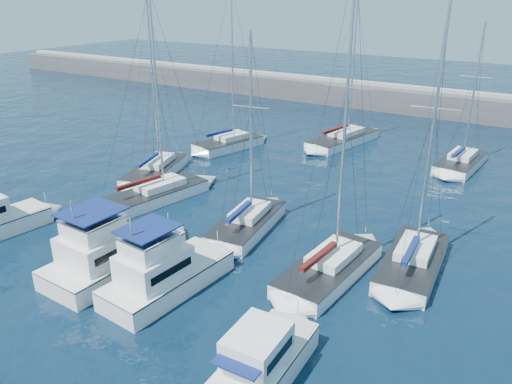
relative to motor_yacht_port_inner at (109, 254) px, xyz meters
The scene contains 13 objects.
ground 2.14m from the motor_yacht_port_inner, 12.82° to the left, with size 220.00×220.00×0.00m, color black.
breakwater 52.43m from the motor_yacht_port_inner, 88.06° to the left, with size 160.00×6.00×4.45m.
motor_yacht_port_inner is the anchor object (origin of this frame).
motor_yacht_stbd_inner 4.23m from the motor_yacht_port_inner, ahead, with size 3.83×8.04×4.69m.
motor_yacht_stbd_outer 12.77m from the motor_yacht_port_inner, 12.81° to the right, with size 2.80×6.10×3.20m.
sailboat_mid_a 16.65m from the motor_yacht_port_inner, 123.27° to the left, with size 5.48×9.02×15.89m.
sailboat_mid_b 10.89m from the motor_yacht_port_inner, 118.24° to the left, with size 4.74×9.19×16.18m.
sailboat_mid_c 9.84m from the motor_yacht_port_inner, 66.12° to the left, with size 4.00×8.01×13.79m.
sailboat_mid_d 13.12m from the motor_yacht_port_inner, 29.48° to the left, with size 3.80×8.40×17.75m.
sailboat_mid_e 18.24m from the motor_yacht_port_inner, 32.49° to the left, with size 3.60×8.12×15.65m.
sailboat_back_a 25.72m from the motor_yacht_port_inner, 108.87° to the left, with size 4.92×8.09×16.88m.
sailboat_back_b 32.39m from the motor_yacht_port_inner, 87.54° to the left, with size 5.07×10.23×15.37m.
sailboat_back_c 33.77m from the motor_yacht_port_inner, 65.56° to the left, with size 3.65×7.77×13.49m.
Camera 1 is at (19.50, -17.89, 15.78)m, focal length 35.00 mm.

